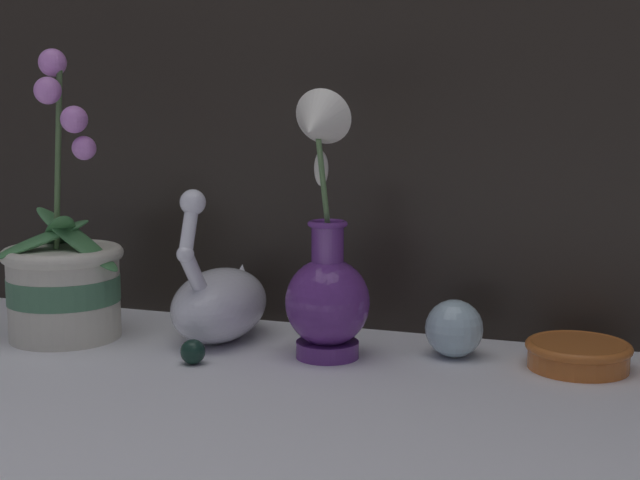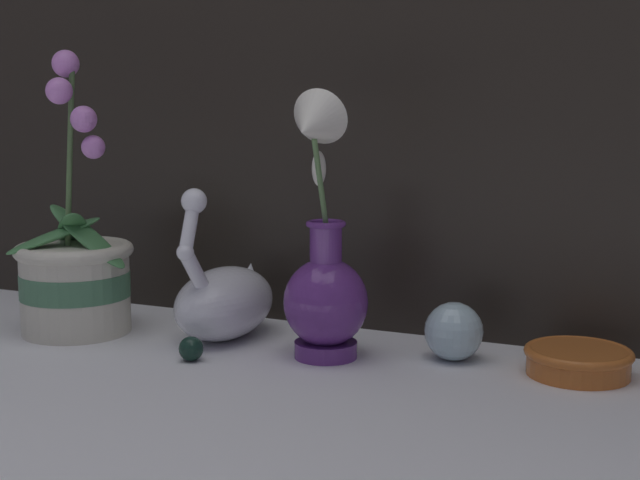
{
  "view_description": "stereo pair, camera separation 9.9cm",
  "coord_description": "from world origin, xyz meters",
  "px_view_note": "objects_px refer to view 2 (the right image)",
  "views": [
    {
      "loc": [
        0.4,
        -0.95,
        0.33
      ],
      "look_at": [
        0.02,
        0.14,
        0.15
      ],
      "focal_mm": 50.0,
      "sensor_mm": 36.0,
      "label": 1
    },
    {
      "loc": [
        0.49,
        -0.91,
        0.33
      ],
      "look_at": [
        0.02,
        0.14,
        0.15
      ],
      "focal_mm": 50.0,
      "sensor_mm": 36.0,
      "label": 2
    }
  ],
  "objects_px": {
    "swan_figurine": "(225,299)",
    "glass_sphere": "(454,331)",
    "blue_vase": "(324,275)",
    "amber_dish": "(578,359)",
    "orchid_potted_plant": "(75,273)"
  },
  "relations": [
    {
      "from": "swan_figurine",
      "to": "orchid_potted_plant",
      "type": "bearing_deg",
      "value": -164.15
    },
    {
      "from": "orchid_potted_plant",
      "to": "amber_dish",
      "type": "bearing_deg",
      "value": 6.69
    },
    {
      "from": "blue_vase",
      "to": "glass_sphere",
      "type": "relative_size",
      "value": 4.57
    },
    {
      "from": "swan_figurine",
      "to": "amber_dish",
      "type": "xyz_separation_m",
      "value": [
        0.48,
        0.02,
        -0.04
      ]
    },
    {
      "from": "orchid_potted_plant",
      "to": "blue_vase",
      "type": "distance_m",
      "value": 0.38
    },
    {
      "from": "glass_sphere",
      "to": "amber_dish",
      "type": "relative_size",
      "value": 0.58
    },
    {
      "from": "glass_sphere",
      "to": "swan_figurine",
      "type": "bearing_deg",
      "value": -176.02
    },
    {
      "from": "glass_sphere",
      "to": "amber_dish",
      "type": "height_order",
      "value": "glass_sphere"
    },
    {
      "from": "swan_figurine",
      "to": "amber_dish",
      "type": "height_order",
      "value": "swan_figurine"
    },
    {
      "from": "blue_vase",
      "to": "glass_sphere",
      "type": "distance_m",
      "value": 0.18
    },
    {
      "from": "swan_figurine",
      "to": "amber_dish",
      "type": "distance_m",
      "value": 0.48
    },
    {
      "from": "glass_sphere",
      "to": "amber_dish",
      "type": "bearing_deg",
      "value": -0.58
    },
    {
      "from": "blue_vase",
      "to": "amber_dish",
      "type": "distance_m",
      "value": 0.33
    },
    {
      "from": "swan_figurine",
      "to": "glass_sphere",
      "type": "distance_m",
      "value": 0.33
    },
    {
      "from": "swan_figurine",
      "to": "blue_vase",
      "type": "xyz_separation_m",
      "value": [
        0.17,
        -0.04,
        0.05
      ]
    }
  ]
}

